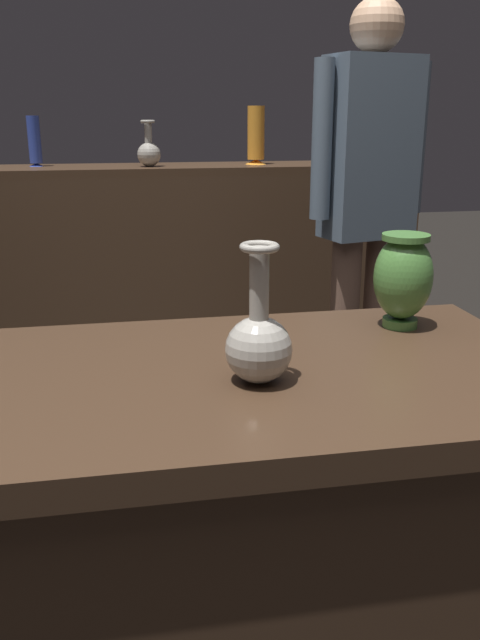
% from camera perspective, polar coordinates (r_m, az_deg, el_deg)
% --- Properties ---
extents(display_plinth, '(1.20, 0.64, 0.80)m').
position_cam_1_polar(display_plinth, '(1.36, -1.38, -20.01)').
color(display_plinth, '#382619').
rests_on(display_plinth, ground_plane).
extents(back_display_shelf, '(2.60, 0.40, 0.99)m').
position_cam_1_polar(back_display_shelf, '(3.36, -7.45, 4.47)').
color(back_display_shelf, '#422D1E').
rests_on(back_display_shelf, ground_plane).
extents(vase_centerpiece, '(0.11, 0.11, 0.23)m').
position_cam_1_polar(vase_centerpiece, '(1.10, 1.61, -1.83)').
color(vase_centerpiece, gray).
rests_on(vase_centerpiece, display_plinth).
extents(vase_tall_behind, '(0.12, 0.12, 0.20)m').
position_cam_1_polar(vase_tall_behind, '(1.42, 13.75, 3.58)').
color(vase_tall_behind, '#477A38').
rests_on(vase_tall_behind, display_plinth).
extents(shelf_vase_left, '(0.07, 0.07, 0.23)m').
position_cam_1_polar(shelf_vase_left, '(3.35, -17.13, 14.33)').
color(shelf_vase_left, '#2D429E').
rests_on(shelf_vase_left, back_display_shelf).
extents(shelf_vase_center, '(0.11, 0.11, 0.21)m').
position_cam_1_polar(shelf_vase_center, '(3.22, -7.78, 14.06)').
color(shelf_vase_center, gray).
rests_on(shelf_vase_center, back_display_shelf).
extents(shelf_vase_far_right, '(0.07, 0.07, 0.14)m').
position_cam_1_polar(shelf_vase_far_right, '(3.44, 10.34, 13.72)').
color(shelf_vase_far_right, red).
rests_on(shelf_vase_far_right, back_display_shelf).
extents(shelf_vase_right, '(0.10, 0.10, 0.27)m').
position_cam_1_polar(shelf_vase_right, '(3.35, 1.37, 15.38)').
color(shelf_vase_right, orange).
rests_on(shelf_vase_right, back_display_shelf).
extents(visitor_near_right, '(0.46, 0.25, 1.61)m').
position_cam_1_polar(visitor_near_right, '(2.51, 10.82, 10.41)').
color(visitor_near_right, brown).
rests_on(visitor_near_right, ground_plane).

